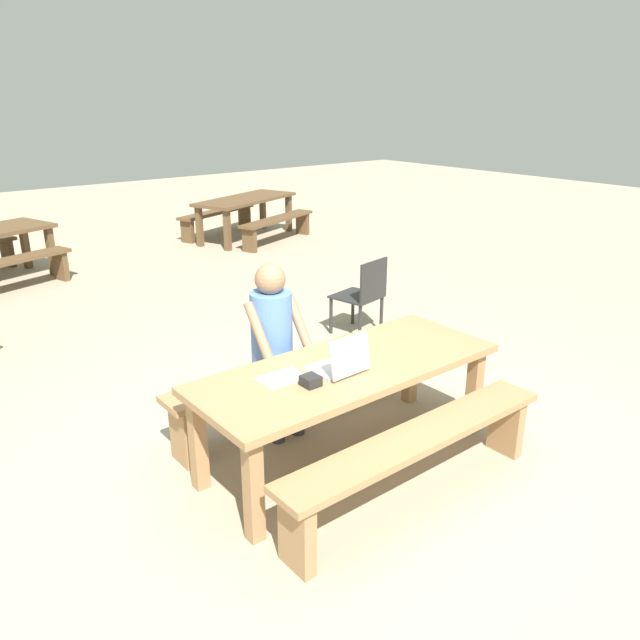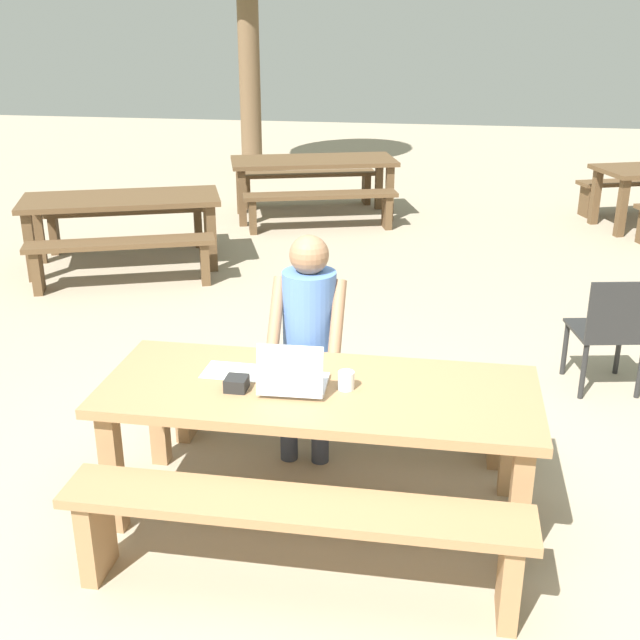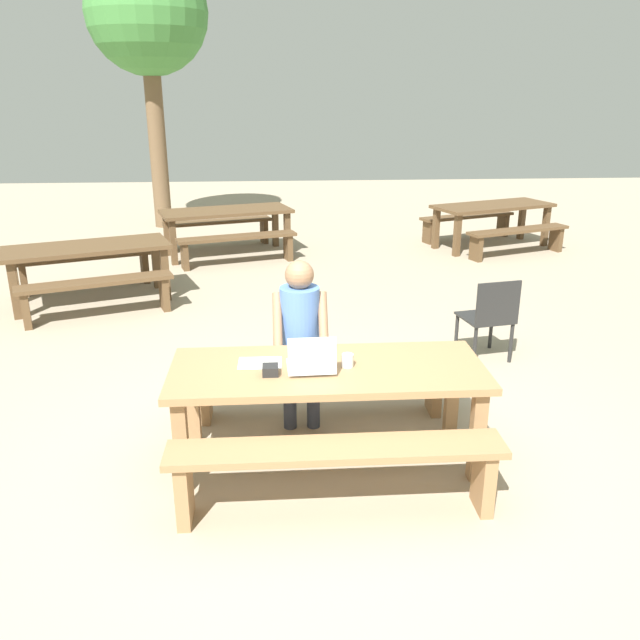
{
  "view_description": "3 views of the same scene",
  "coord_description": "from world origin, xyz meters",
  "px_view_note": "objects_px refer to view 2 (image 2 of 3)",
  "views": [
    {
      "loc": [
        -2.48,
        -2.8,
        2.38
      ],
      "look_at": [
        -0.04,
        0.25,
        0.95
      ],
      "focal_mm": 34.69,
      "sensor_mm": 36.0,
      "label": 1
    },
    {
      "loc": [
        0.57,
        -3.43,
        2.41
      ],
      "look_at": [
        -0.04,
        0.25,
        0.95
      ],
      "focal_mm": 44.58,
      "sensor_mm": 36.0,
      "label": 2
    },
    {
      "loc": [
        -0.33,
        -4.0,
        2.47
      ],
      "look_at": [
        -0.04,
        0.25,
        0.95
      ],
      "focal_mm": 36.4,
      "sensor_mm": 36.0,
      "label": 3
    }
  ],
  "objects_px": {
    "person_seated": "(308,328)",
    "picnic_table_distant": "(121,207)",
    "laptop": "(293,378)",
    "coffee_mug": "(346,380)",
    "plastic_chair": "(611,330)",
    "picnic_table_rear": "(313,167)",
    "small_pouch": "(237,384)",
    "picnic_table_front": "(319,404)"
  },
  "relations": [
    {
      "from": "person_seated",
      "to": "picnic_table_distant",
      "type": "bearing_deg",
      "value": 127.36
    },
    {
      "from": "laptop",
      "to": "picnic_table_rear",
      "type": "xyz_separation_m",
      "value": [
        -0.97,
        6.19,
        -0.15
      ]
    },
    {
      "from": "laptop",
      "to": "coffee_mug",
      "type": "height_order",
      "value": "laptop"
    },
    {
      "from": "small_pouch",
      "to": "coffee_mug",
      "type": "distance_m",
      "value": 0.53
    },
    {
      "from": "laptop",
      "to": "person_seated",
      "type": "height_order",
      "value": "person_seated"
    },
    {
      "from": "picnic_table_distant",
      "to": "laptop",
      "type": "bearing_deg",
      "value": -77.53
    },
    {
      "from": "laptop",
      "to": "small_pouch",
      "type": "bearing_deg",
      "value": 5.47
    },
    {
      "from": "coffee_mug",
      "to": "picnic_table_rear",
      "type": "xyz_separation_m",
      "value": [
        -1.22,
        6.13,
        -0.13
      ]
    },
    {
      "from": "person_seated",
      "to": "picnic_table_front",
      "type": "bearing_deg",
      "value": -75.25
    },
    {
      "from": "picnic_table_front",
      "to": "picnic_table_rear",
      "type": "height_order",
      "value": "picnic_table_rear"
    },
    {
      "from": "small_pouch",
      "to": "plastic_chair",
      "type": "bearing_deg",
      "value": 40.62
    },
    {
      "from": "picnic_table_rear",
      "to": "picnic_table_distant",
      "type": "height_order",
      "value": "picnic_table_rear"
    },
    {
      "from": "plastic_chair",
      "to": "picnic_table_rear",
      "type": "height_order",
      "value": "plastic_chair"
    },
    {
      "from": "person_seated",
      "to": "picnic_table_rear",
      "type": "distance_m",
      "value": 5.6
    },
    {
      "from": "picnic_table_front",
      "to": "plastic_chair",
      "type": "height_order",
      "value": "plastic_chair"
    },
    {
      "from": "picnic_table_front",
      "to": "small_pouch",
      "type": "distance_m",
      "value": 0.42
    },
    {
      "from": "laptop",
      "to": "plastic_chair",
      "type": "relative_size",
      "value": 0.39
    },
    {
      "from": "picnic_table_distant",
      "to": "coffee_mug",
      "type": "bearing_deg",
      "value": -74.57
    },
    {
      "from": "picnic_table_front",
      "to": "small_pouch",
      "type": "relative_size",
      "value": 19.45
    },
    {
      "from": "picnic_table_front",
      "to": "plastic_chair",
      "type": "relative_size",
      "value": 2.59
    },
    {
      "from": "laptop",
      "to": "person_seated",
      "type": "bearing_deg",
      "value": -87.95
    },
    {
      "from": "laptop",
      "to": "small_pouch",
      "type": "height_order",
      "value": "laptop"
    },
    {
      "from": "picnic_table_front",
      "to": "plastic_chair",
      "type": "bearing_deg",
      "value": 44.96
    },
    {
      "from": "small_pouch",
      "to": "picnic_table_distant",
      "type": "relative_size",
      "value": 0.05
    },
    {
      "from": "picnic_table_distant",
      "to": "plastic_chair",
      "type": "bearing_deg",
      "value": -46.7
    },
    {
      "from": "coffee_mug",
      "to": "picnic_table_rear",
      "type": "height_order",
      "value": "coffee_mug"
    },
    {
      "from": "picnic_table_rear",
      "to": "picnic_table_distant",
      "type": "distance_m",
      "value": 2.77
    },
    {
      "from": "laptop",
      "to": "small_pouch",
      "type": "xyz_separation_m",
      "value": [
        -0.27,
        -0.03,
        -0.03
      ]
    },
    {
      "from": "picnic_table_front",
      "to": "coffee_mug",
      "type": "distance_m",
      "value": 0.19
    },
    {
      "from": "laptop",
      "to": "picnic_table_distant",
      "type": "height_order",
      "value": "laptop"
    },
    {
      "from": "laptop",
      "to": "picnic_table_distant",
      "type": "relative_size",
      "value": 0.16
    },
    {
      "from": "picnic_table_front",
      "to": "picnic_table_distant",
      "type": "distance_m",
      "value": 4.6
    },
    {
      "from": "laptop",
      "to": "person_seated",
      "type": "distance_m",
      "value": 0.67
    },
    {
      "from": "small_pouch",
      "to": "person_seated",
      "type": "distance_m",
      "value": 0.74
    },
    {
      "from": "person_seated",
      "to": "plastic_chair",
      "type": "distance_m",
      "value": 2.15
    },
    {
      "from": "person_seated",
      "to": "picnic_table_rear",
      "type": "relative_size",
      "value": 0.6
    },
    {
      "from": "coffee_mug",
      "to": "laptop",
      "type": "bearing_deg",
      "value": -166.8
    },
    {
      "from": "laptop",
      "to": "picnic_table_distant",
      "type": "distance_m",
      "value": 4.59
    },
    {
      "from": "plastic_chair",
      "to": "picnic_table_rear",
      "type": "relative_size",
      "value": 0.38
    },
    {
      "from": "small_pouch",
      "to": "coffee_mug",
      "type": "height_order",
      "value": "coffee_mug"
    },
    {
      "from": "picnic_table_distant",
      "to": "person_seated",
      "type": "bearing_deg",
      "value": -72.88
    },
    {
      "from": "picnic_table_front",
      "to": "coffee_mug",
      "type": "height_order",
      "value": "coffee_mug"
    }
  ]
}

